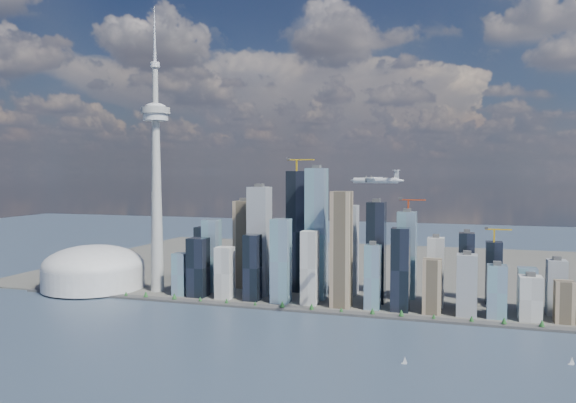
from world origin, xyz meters
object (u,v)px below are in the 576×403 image
(dome_stadium, at_px, (94,270))
(sailboat_east, at_px, (572,362))
(sailboat_west, at_px, (405,361))
(airplane, at_px, (376,180))
(needle_tower, at_px, (156,172))

(dome_stadium, height_order, sailboat_east, dome_stadium)
(dome_stadium, relative_size, sailboat_west, 19.33)
(dome_stadium, xyz_separation_m, sailboat_west, (644.57, -265.17, -36.12))
(dome_stadium, height_order, airplane, airplane)
(dome_stadium, xyz_separation_m, sailboat_east, (840.81, -207.82, -36.01))
(sailboat_west, xyz_separation_m, sailboat_east, (196.24, 57.35, 0.11))
(airplane, xyz_separation_m, sailboat_west, (54.22, -121.24, -222.04))
(needle_tower, xyz_separation_m, dome_stadium, (-140.00, -10.00, -196.40))
(needle_tower, relative_size, sailboat_west, 53.22)
(needle_tower, bearing_deg, airplane, -18.87)
(needle_tower, height_order, airplane, needle_tower)
(airplane, bearing_deg, dome_stadium, 172.84)
(dome_stadium, bearing_deg, airplane, -13.70)
(needle_tower, bearing_deg, sailboat_west, -28.61)
(dome_stadium, distance_m, sailboat_west, 697.92)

